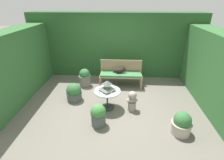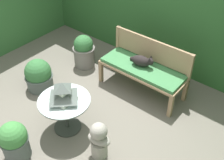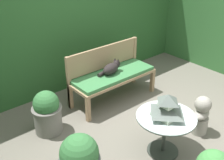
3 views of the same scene
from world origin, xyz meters
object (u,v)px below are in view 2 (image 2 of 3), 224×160
at_px(cat, 142,61).
at_px(potted_plant_table_far, 14,141).
at_px(garden_bench, 142,70).
at_px(potted_plant_table_near, 39,75).
at_px(potted_plant_bench_right, 84,51).
at_px(garden_bust, 99,140).
at_px(pagoda_birdhouse, 63,93).
at_px(patio_table, 65,106).

xyz_separation_m(cat, potted_plant_table_far, (-0.47, -2.15, -0.28)).
xyz_separation_m(garden_bench, potted_plant_table_near, (-1.37, -1.03, -0.16)).
height_order(potted_plant_bench_right, potted_plant_table_near, potted_plant_bench_right).
xyz_separation_m(garden_bench, potted_plant_table_far, (-0.50, -2.13, -0.12)).
distance_m(garden_bench, cat, 0.16).
relative_size(cat, garden_bust, 0.76).
height_order(pagoda_birdhouse, potted_plant_bench_right, pagoda_birdhouse).
bearing_deg(garden_bust, garden_bench, 92.32).
height_order(patio_table, potted_plant_table_near, potted_plant_table_near).
xyz_separation_m(patio_table, potted_plant_table_near, (-1.03, 0.35, -0.17)).
distance_m(garden_bench, pagoda_birdhouse, 1.44).
relative_size(garden_bust, potted_plant_bench_right, 0.91).
bearing_deg(potted_plant_bench_right, garden_bench, 3.02).
height_order(cat, patio_table, cat).
distance_m(cat, garden_bust, 1.53).
distance_m(potted_plant_table_far, potted_plant_table_near, 1.41).
xyz_separation_m(patio_table, potted_plant_bench_right, (-0.90, 1.31, -0.12)).
height_order(garden_bench, cat, cat).
xyz_separation_m(patio_table, potted_plant_table_far, (-0.15, -0.76, -0.14)).
xyz_separation_m(cat, patio_table, (-0.32, -1.40, -0.15)).
bearing_deg(potted_plant_bench_right, cat, 4.15).
distance_m(pagoda_birdhouse, potted_plant_table_near, 1.16).
relative_size(pagoda_birdhouse, potted_plant_table_far, 0.64).
bearing_deg(cat, potted_plant_table_near, -153.54).
relative_size(pagoda_birdhouse, garden_bust, 0.64).
bearing_deg(garden_bust, potted_plant_table_far, -150.90).
bearing_deg(potted_plant_bench_right, potted_plant_table_near, -97.65).
height_order(cat, potted_plant_table_far, cat).
relative_size(potted_plant_bench_right, potted_plant_table_near, 1.15).
height_order(cat, potted_plant_bench_right, cat).
height_order(pagoda_birdhouse, garden_bust, pagoda_birdhouse).
bearing_deg(patio_table, garden_bust, -5.76).
bearing_deg(pagoda_birdhouse, cat, 77.22).
bearing_deg(garden_bench, potted_plant_bench_right, -176.98).
bearing_deg(cat, potted_plant_bench_right, 172.61).
relative_size(patio_table, garden_bust, 1.27).
distance_m(pagoda_birdhouse, potted_plant_table_far, 0.86).
height_order(cat, garden_bust, cat).
xyz_separation_m(cat, potted_plant_table_near, (-1.34, -1.05, -0.32)).
bearing_deg(potted_plant_table_near, patio_table, -18.66).
relative_size(garden_bench, pagoda_birdhouse, 3.90).
xyz_separation_m(cat, garden_bust, (0.36, -1.46, -0.28)).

